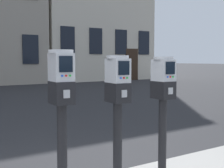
{
  "coord_description": "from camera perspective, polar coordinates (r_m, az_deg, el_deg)",
  "views": [
    {
      "loc": [
        -1.46,
        -2.68,
        1.39
      ],
      "look_at": [
        0.29,
        -0.03,
        1.14
      ],
      "focal_mm": 50.87,
      "sensor_mm": 36.0,
      "label": 1
    }
  ],
  "objects": [
    {
      "name": "parking_meter_end_of_row",
      "position": [
        3.48,
        9.15,
        -1.68
      ],
      "size": [
        0.23,
        0.26,
        1.28
      ],
      "rotation": [
        0.0,
        0.0,
        -1.65
      ],
      "color": "black",
      "rests_on": "sidewalk_slab"
    },
    {
      "name": "parking_meter_near_kerb",
      "position": [
        2.82,
        -9.06,
        -2.36
      ],
      "size": [
        0.23,
        0.26,
        1.34
      ],
      "rotation": [
        0.0,
        0.0,
        -1.65
      ],
      "color": "black",
      "rests_on": "sidewalk_slab"
    },
    {
      "name": "parking_meter_twin_adjacent",
      "position": [
        3.11,
        1.02,
        -2.23
      ],
      "size": [
        0.23,
        0.26,
        1.29
      ],
      "rotation": [
        0.0,
        0.0,
        -1.65
      ],
      "color": "black",
      "rests_on": "sidewalk_slab"
    }
  ]
}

